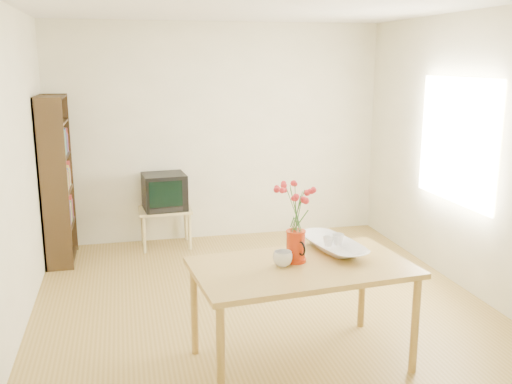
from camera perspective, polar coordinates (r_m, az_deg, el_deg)
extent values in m
plane|color=olive|center=(5.16, 0.78, -11.63)|extent=(4.50, 4.50, 0.00)
plane|color=white|center=(4.71, 0.89, 18.48)|extent=(4.50, 4.50, 0.00)
plane|color=beige|center=(6.95, -3.72, 5.94)|extent=(4.00, 0.00, 4.00)
plane|color=beige|center=(2.71, 12.59, -5.64)|extent=(4.00, 0.00, 4.00)
plane|color=beige|center=(4.70, -23.53, 1.50)|extent=(0.00, 4.50, 4.50)
plane|color=beige|center=(5.60, 21.15, 3.38)|extent=(0.00, 4.50, 4.50)
plane|color=white|center=(5.82, 19.42, 4.85)|extent=(0.00, 1.30, 1.30)
cube|color=olive|center=(4.06, 4.64, -7.54)|extent=(1.59, 1.01, 0.04)
cylinder|color=olive|center=(3.68, -3.55, -16.21)|extent=(0.06, 0.06, 0.71)
cylinder|color=olive|center=(4.22, 15.61, -12.70)|extent=(0.06, 0.06, 0.71)
cylinder|color=olive|center=(4.33, -6.19, -11.56)|extent=(0.06, 0.06, 0.71)
cylinder|color=olive|center=(4.80, 10.57, -9.21)|extent=(0.06, 0.06, 0.71)
cube|color=tan|center=(6.75, -9.08, -1.79)|extent=(0.60, 0.45, 0.03)
cylinder|color=tan|center=(6.62, -11.14, -4.24)|extent=(0.04, 0.04, 0.43)
cylinder|color=tan|center=(6.66, -6.66, -3.98)|extent=(0.04, 0.04, 0.43)
cylinder|color=tan|center=(6.98, -11.27, -3.35)|extent=(0.04, 0.04, 0.43)
cylinder|color=tan|center=(7.01, -7.01, -3.12)|extent=(0.04, 0.04, 0.43)
cube|color=black|center=(6.13, -19.60, 0.47)|extent=(0.28, 0.02, 1.80)
cube|color=black|center=(6.79, -19.02, 1.67)|extent=(0.28, 0.03, 1.80)
cube|color=black|center=(6.47, -20.46, 1.04)|extent=(0.02, 0.70, 1.80)
cube|color=black|center=(6.68, -18.74, -6.13)|extent=(0.27, 0.65, 0.02)
cube|color=black|center=(6.57, -18.97, -3.16)|extent=(0.27, 0.65, 0.02)
cube|color=black|center=(6.48, -19.22, 0.06)|extent=(0.27, 0.65, 0.02)
cube|color=black|center=(6.41, -19.47, 3.37)|extent=(0.27, 0.65, 0.02)
cube|color=black|center=(6.37, -19.71, 6.57)|extent=(0.27, 0.65, 0.02)
cube|color=black|center=(6.35, -19.89, 8.90)|extent=(0.27, 0.65, 0.02)
cylinder|color=red|center=(4.08, 3.99, -5.48)|extent=(0.13, 0.13, 0.22)
cylinder|color=red|center=(4.11, 3.97, -6.78)|extent=(0.15, 0.15, 0.02)
cylinder|color=red|center=(4.04, 4.01, -3.94)|extent=(0.14, 0.14, 0.01)
cone|color=red|center=(3.99, 4.09, -4.52)|extent=(0.06, 0.07, 0.06)
torus|color=black|center=(4.15, 3.88, -4.98)|extent=(0.04, 0.10, 0.10)
imported|color=white|center=(4.00, 2.69, -6.68)|extent=(0.15, 0.15, 0.11)
imported|color=white|center=(4.31, 7.79, -3.05)|extent=(0.54, 0.54, 0.44)
imported|color=white|center=(4.31, 7.27, -3.65)|extent=(0.09, 0.09, 0.06)
imported|color=white|center=(4.35, 8.23, -3.45)|extent=(0.10, 0.10, 0.07)
cube|color=black|center=(6.70, -9.15, 0.05)|extent=(0.51, 0.48, 0.42)
cube|color=black|center=(6.77, -9.21, 0.36)|extent=(0.35, 0.27, 0.29)
cube|color=black|center=(6.48, -9.01, -0.21)|extent=(0.37, 0.04, 0.29)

